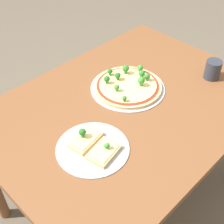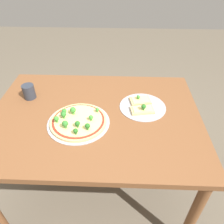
{
  "view_description": "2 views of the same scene",
  "coord_description": "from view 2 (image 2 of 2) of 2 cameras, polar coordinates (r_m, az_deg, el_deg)",
  "views": [
    {
      "loc": [
        -0.84,
        -0.73,
        1.73
      ],
      "look_at": [
        -0.11,
        -0.0,
        0.79
      ],
      "focal_mm": 50.0,
      "sensor_mm": 36.0,
      "label": 1
    },
    {
      "loc": [
        -0.15,
        1.04,
        1.64
      ],
      "look_at": [
        -0.11,
        -0.0,
        0.79
      ],
      "focal_mm": 35.0,
      "sensor_mm": 36.0,
      "label": 2
    }
  ],
  "objects": [
    {
      "name": "pizza_tray_whole",
      "position": [
        1.31,
        -8.91,
        -2.34
      ],
      "size": [
        0.37,
        0.37,
        0.07
      ],
      "color": "#A3A3A8",
      "rests_on": "dining_table"
    },
    {
      "name": "drinking_cup",
      "position": [
        1.58,
        -20.89,
        5.0
      ],
      "size": [
        0.08,
        0.08,
        0.1
      ],
      "primitive_type": "cylinder",
      "color": "#2D333D",
      "rests_on": "dining_table"
    },
    {
      "name": "pizza_tray_slice",
      "position": [
        1.43,
        7.81,
        1.65
      ],
      "size": [
        0.3,
        0.3,
        0.07
      ],
      "color": "#A3A3A8",
      "rests_on": "dining_table"
    },
    {
      "name": "ground_plane",
      "position": [
        1.95,
        -3.35,
        -18.38
      ],
      "size": [
        8.0,
        8.0,
        0.0
      ],
      "primitive_type": "plane",
      "color": "brown"
    },
    {
      "name": "dining_table",
      "position": [
        1.42,
        -4.36,
        -3.47
      ],
      "size": [
        1.31,
        0.96,
        0.77
      ],
      "color": "brown",
      "rests_on": "ground_plane"
    }
  ]
}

